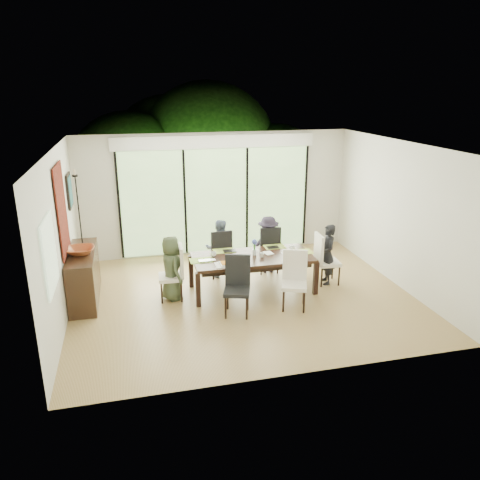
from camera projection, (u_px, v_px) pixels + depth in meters
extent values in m
cube|color=brown|center=(243.00, 297.00, 8.49)|extent=(6.00, 5.00, 0.01)
cube|color=white|center=(244.00, 146.00, 7.63)|extent=(6.00, 5.00, 0.01)
cube|color=beige|center=(216.00, 194.00, 10.37)|extent=(6.00, 0.02, 2.70)
cube|color=white|center=(293.00, 282.00, 5.74)|extent=(6.00, 0.02, 2.70)
cube|color=silver|center=(59.00, 238.00, 7.38)|extent=(0.02, 5.00, 2.70)
cube|color=silver|center=(399.00, 214.00, 8.74)|extent=(0.02, 5.00, 2.70)
cube|color=#598C3F|center=(216.00, 201.00, 10.38)|extent=(4.20, 0.02, 2.30)
cube|color=white|center=(216.00, 142.00, 9.97)|extent=(4.40, 0.06, 0.28)
cube|color=black|center=(119.00, 207.00, 9.90)|extent=(0.05, 0.04, 2.30)
cube|color=black|center=(185.00, 203.00, 10.22)|extent=(0.05, 0.04, 2.30)
cube|color=black|center=(247.00, 199.00, 10.53)|extent=(0.05, 0.04, 2.30)
cube|color=black|center=(305.00, 196.00, 10.85)|extent=(0.05, 0.04, 2.30)
cube|color=#8CAD7F|center=(50.00, 254.00, 6.24)|extent=(0.02, 0.90, 1.00)
cube|color=brown|center=(210.00, 241.00, 11.63)|extent=(6.00, 1.80, 0.10)
cube|color=brown|center=(204.00, 210.00, 12.18)|extent=(6.00, 0.08, 0.06)
sphere|color=#14380F|center=(130.00, 173.00, 12.42)|extent=(3.20, 3.20, 3.20)
sphere|color=#14380F|center=(208.00, 153.00, 13.36)|extent=(4.00, 4.00, 4.00)
sphere|color=#14380F|center=(276.00, 174.00, 13.19)|extent=(2.80, 2.80, 2.80)
sphere|color=#14380F|center=(170.00, 157.00, 13.83)|extent=(3.60, 3.60, 3.60)
cube|color=black|center=(252.00, 257.00, 8.54)|extent=(2.18, 1.00, 0.05)
cube|color=black|center=(252.00, 262.00, 8.56)|extent=(2.00, 0.82, 0.09)
cube|color=black|center=(198.00, 290.00, 8.01)|extent=(0.08, 0.08, 0.63)
cube|color=black|center=(316.00, 278.00, 8.49)|extent=(0.08, 0.08, 0.63)
cube|color=black|center=(191.00, 271.00, 8.80)|extent=(0.08, 0.08, 0.63)
cube|color=black|center=(299.00, 262.00, 9.28)|extent=(0.08, 0.08, 0.63)
imported|color=#414E34|center=(171.00, 268.00, 8.23)|extent=(0.47, 0.62, 1.17)
imported|color=black|center=(327.00, 254.00, 8.89)|extent=(0.41, 0.58, 1.17)
imported|color=slate|center=(219.00, 248.00, 9.22)|extent=(0.58, 0.40, 1.17)
imported|color=#241E2D|center=(268.00, 244.00, 9.45)|extent=(0.56, 0.36, 1.17)
cube|color=#89AF3E|center=(201.00, 260.00, 8.31)|extent=(0.40, 0.29, 0.01)
cube|color=#A1B641|center=(301.00, 252.00, 8.74)|extent=(0.40, 0.29, 0.01)
cube|color=#95B03F|center=(224.00, 251.00, 8.80)|extent=(0.40, 0.29, 0.01)
cube|color=olive|center=(275.00, 247.00, 9.02)|extent=(0.40, 0.29, 0.01)
cube|color=white|center=(227.00, 264.00, 8.13)|extent=(0.40, 0.29, 0.01)
cube|color=black|center=(230.00, 251.00, 8.77)|extent=(0.24, 0.16, 0.01)
cube|color=black|center=(273.00, 247.00, 8.96)|extent=(0.22, 0.15, 0.01)
cube|color=white|center=(290.00, 254.00, 8.64)|extent=(0.27, 0.20, 0.00)
cube|color=white|center=(226.00, 264.00, 8.12)|extent=(0.24, 0.24, 0.02)
cube|color=#C67317|center=(226.00, 263.00, 8.12)|extent=(0.18, 0.18, 0.01)
cylinder|color=silver|center=(254.00, 252.00, 8.57)|extent=(0.07, 0.07, 0.11)
cylinder|color=#337226|center=(254.00, 247.00, 8.53)|extent=(0.04, 0.04, 0.15)
sphere|color=#4E5FC3|center=(255.00, 242.00, 8.51)|extent=(0.10, 0.10, 0.10)
imported|color=silver|center=(208.00, 261.00, 8.24)|extent=(0.31, 0.21, 0.02)
imported|color=white|center=(213.00, 254.00, 8.50)|extent=(0.15, 0.15, 0.09)
imported|color=white|center=(262.00, 255.00, 8.46)|extent=(0.13, 0.13, 0.08)
imported|color=white|center=(292.00, 249.00, 8.79)|extent=(0.15, 0.15, 0.09)
imported|color=white|center=(265.00, 254.00, 8.63)|extent=(0.18, 0.22, 0.02)
cube|color=black|center=(84.00, 276.00, 8.24)|extent=(0.45, 1.60, 0.90)
imported|color=brown|center=(80.00, 251.00, 7.99)|extent=(0.48, 0.48, 0.12)
cylinder|color=black|center=(83.00, 244.00, 8.41)|extent=(0.10, 0.10, 0.04)
cylinder|color=black|center=(79.00, 211.00, 8.22)|extent=(0.02, 0.02, 1.25)
cylinder|color=black|center=(75.00, 176.00, 8.02)|extent=(0.10, 0.10, 0.03)
cylinder|color=silver|center=(74.00, 172.00, 8.00)|extent=(0.04, 0.04, 0.10)
cube|color=maroon|center=(62.00, 210.00, 7.65)|extent=(0.02, 1.00, 1.50)
cube|color=black|center=(69.00, 191.00, 8.83)|extent=(0.03, 0.55, 0.65)
cube|color=#17454C|center=(71.00, 191.00, 8.84)|extent=(0.01, 0.45, 0.55)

